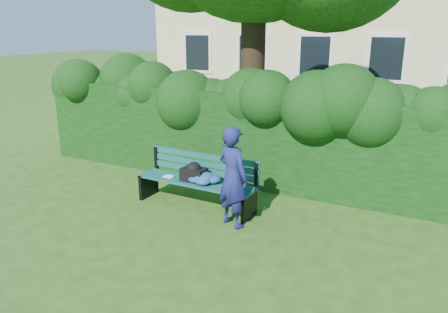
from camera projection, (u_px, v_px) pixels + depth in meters
The scene contains 4 objects.
ground at pixel (207, 223), 6.93m from camera, with size 80.00×80.00×0.00m, color #254F16.
hedge at pixel (261, 138), 8.55m from camera, with size 10.00×1.00×1.80m.
park_bench at pixel (198, 179), 7.46m from camera, with size 2.16×0.62×0.89m.
man_reading at pixel (233, 177), 6.66m from camera, with size 0.58×0.38×1.59m, color navy.
Camera 1 is at (3.14, -5.51, 3.00)m, focal length 35.00 mm.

